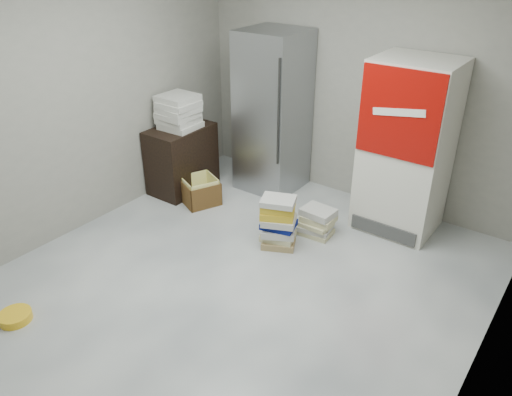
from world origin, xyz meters
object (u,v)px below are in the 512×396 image
object	(u,v)px
coke_cooler	(406,148)
cardboard_box	(200,192)
steel_fridge	(273,113)
phonebook_stack_main	(278,222)
wood_shelf	(182,159)

from	to	relation	value
coke_cooler	cardboard_box	xyz separation A→B (m)	(-2.06, -0.88, -0.77)
steel_fridge	phonebook_stack_main	bearing A→B (deg)	-52.72
wood_shelf	phonebook_stack_main	xyz separation A→B (m)	(1.67, -0.37, -0.13)
wood_shelf	cardboard_box	world-z (taller)	wood_shelf
cardboard_box	steel_fridge	bearing A→B (deg)	89.11
steel_fridge	wood_shelf	xyz separation A→B (m)	(-0.83, -0.73, -0.55)
coke_cooler	wood_shelf	size ratio (longest dim) A/B	2.25
cardboard_box	phonebook_stack_main	bearing A→B (deg)	14.43
coke_cooler	wood_shelf	bearing A→B (deg)	-163.72
steel_fridge	phonebook_stack_main	xyz separation A→B (m)	(0.84, -1.10, -0.68)
coke_cooler	cardboard_box	size ratio (longest dim) A/B	3.49
coke_cooler	cardboard_box	distance (m)	2.37
steel_fridge	cardboard_box	distance (m)	1.28
steel_fridge	cardboard_box	world-z (taller)	steel_fridge
steel_fridge	wood_shelf	world-z (taller)	steel_fridge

